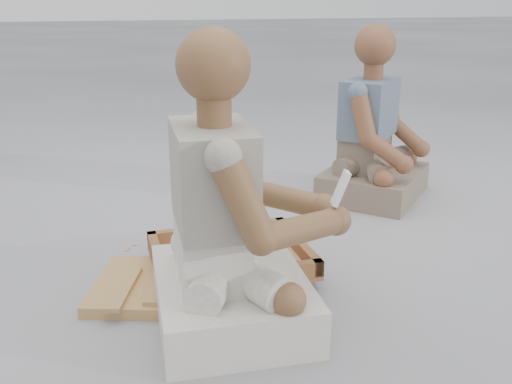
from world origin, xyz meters
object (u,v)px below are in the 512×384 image
object	(u,v)px
carved_panel	(181,287)
companion	(374,142)
tool_tray	(230,258)
craftsman	(228,229)

from	to	relation	value
carved_panel	companion	xyz separation A→B (m)	(1.13, 0.71, 0.27)
tool_tray	craftsman	size ratio (longest dim) A/B	0.64
craftsman	companion	size ratio (longest dim) A/B	1.05
companion	craftsman	bearing A→B (deg)	-0.74
carved_panel	companion	world-z (taller)	companion
tool_tray	craftsman	world-z (taller)	craftsman
carved_panel	craftsman	distance (m)	0.37
tool_tray	companion	bearing A→B (deg)	33.81
craftsman	companion	world-z (taller)	craftsman
craftsman	tool_tray	bearing A→B (deg)	169.16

